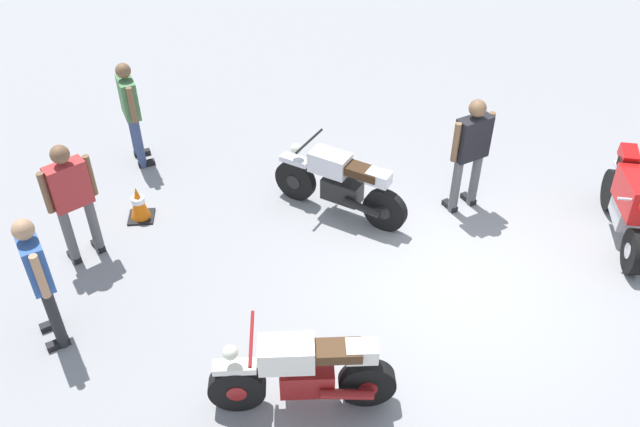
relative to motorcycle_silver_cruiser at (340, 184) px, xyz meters
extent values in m
plane|color=gray|center=(-1.38, 1.52, -0.52)|extent=(40.00, 40.00, 0.00)
cylinder|color=black|center=(0.60, -0.43, -0.20)|extent=(0.59, 0.47, 0.64)
cylinder|color=black|center=(-0.59, 0.41, -0.20)|extent=(0.59, 0.47, 0.64)
cylinder|color=black|center=(0.60, -0.43, -0.20)|extent=(0.26, 0.24, 0.22)
cylinder|color=black|center=(-0.59, 0.41, -0.20)|extent=(0.26, 0.24, 0.22)
cube|color=black|center=(-0.03, 0.02, -0.10)|extent=(0.62, 0.55, 0.32)
cube|color=silver|center=(0.13, -0.10, 0.30)|extent=(0.64, 0.58, 0.30)
cube|color=silver|center=(0.60, -0.43, 0.15)|extent=(0.45, 0.38, 0.08)
cube|color=#382314|center=(-0.24, 0.16, 0.32)|extent=(0.64, 0.56, 0.12)
cube|color=silver|center=(-0.48, 0.33, 0.30)|extent=(0.39, 0.36, 0.18)
cylinder|color=black|center=(-0.26, 0.39, -0.15)|extent=(0.52, 0.41, 0.16)
cylinder|color=black|center=(0.40, -0.29, 0.55)|extent=(0.43, 0.59, 0.04)
sphere|color=silver|center=(0.58, -0.41, 0.35)|extent=(0.16, 0.16, 0.16)
cylinder|color=black|center=(1.43, 3.20, -0.22)|extent=(0.61, 0.19, 0.60)
cylinder|color=black|center=(0.09, 3.26, -0.22)|extent=(0.61, 0.19, 0.60)
cylinder|color=maroon|center=(1.43, 3.20, -0.22)|extent=(0.22, 0.19, 0.21)
cylinder|color=maroon|center=(0.09, 3.26, -0.22)|extent=(0.22, 0.19, 0.21)
cube|color=maroon|center=(0.71, 3.23, -0.12)|extent=(0.57, 0.31, 0.32)
cube|color=white|center=(0.91, 3.22, 0.28)|extent=(0.57, 0.35, 0.30)
cube|color=white|center=(1.43, 3.20, 0.11)|extent=(0.45, 0.18, 0.08)
cube|color=#4C331E|center=(0.46, 3.24, 0.30)|extent=(0.61, 0.29, 0.12)
cube|color=white|center=(0.16, 3.26, 0.28)|extent=(0.33, 0.24, 0.18)
cylinder|color=maroon|center=(0.32, 3.42, -0.17)|extent=(0.56, 0.13, 0.16)
cylinder|color=maroon|center=(1.24, 3.21, 0.53)|extent=(0.07, 0.70, 0.04)
sphere|color=silver|center=(1.46, 3.20, 0.33)|extent=(0.16, 0.16, 0.16)
cylinder|color=black|center=(-3.65, 1.53, -0.22)|extent=(0.30, 0.62, 0.60)
cylinder|color=black|center=(-3.98, 0.23, -0.22)|extent=(0.37, 0.64, 0.60)
cylinder|color=silver|center=(-3.65, 1.53, -0.22)|extent=(0.23, 0.25, 0.21)
cylinder|color=silver|center=(-3.98, 0.23, -0.22)|extent=(0.23, 0.25, 0.21)
cube|color=silver|center=(-3.83, 0.83, -0.12)|extent=(0.41, 0.61, 0.32)
cube|color=red|center=(-3.79, 0.98, 0.28)|extent=(0.59, 1.05, 0.57)
cube|color=black|center=(-3.89, 0.59, 0.35)|extent=(0.40, 0.65, 0.12)
cube|color=red|center=(-3.96, 0.30, 0.43)|extent=(0.30, 0.39, 0.23)
cylinder|color=silver|center=(-3.87, 0.33, 0.25)|extent=(0.19, 0.41, 0.17)
cylinder|color=silver|center=(-4.03, 0.37, 0.25)|extent=(0.19, 0.41, 0.17)
cylinder|color=#262628|center=(3.61, 1.87, -0.09)|extent=(0.17, 0.17, 0.86)
cube|color=black|center=(3.66, 1.89, -0.48)|extent=(0.28, 0.20, 0.08)
cylinder|color=#262628|center=(3.46, 2.17, -0.09)|extent=(0.17, 0.17, 0.86)
cube|color=black|center=(3.52, 2.20, -0.48)|extent=(0.28, 0.20, 0.08)
cube|color=#3359A5|center=(3.54, 2.02, 0.64)|extent=(0.41, 0.53, 0.61)
cylinder|color=tan|center=(3.66, 1.76, 0.66)|extent=(0.12, 0.12, 0.57)
cylinder|color=tan|center=(3.41, 2.28, 0.66)|extent=(0.12, 0.12, 0.57)
sphere|color=tan|center=(3.54, 2.02, 1.09)|extent=(0.23, 0.23, 0.23)
cylinder|color=#59595B|center=(3.32, 0.53, -0.09)|extent=(0.18, 0.18, 0.86)
cube|color=black|center=(3.35, 0.48, -0.48)|extent=(0.23, 0.27, 0.08)
cylinder|color=#59595B|center=(3.60, 0.72, -0.09)|extent=(0.18, 0.18, 0.86)
cube|color=black|center=(3.63, 0.68, -0.48)|extent=(0.23, 0.27, 0.08)
cube|color=#B23333|center=(3.46, 0.63, 0.65)|extent=(0.52, 0.46, 0.61)
cylinder|color=brown|center=(3.22, 0.46, 0.67)|extent=(0.13, 0.13, 0.58)
cylinder|color=brown|center=(3.69, 0.79, 0.67)|extent=(0.13, 0.13, 0.58)
sphere|color=brown|center=(3.46, 0.63, 1.10)|extent=(0.23, 0.23, 0.23)
cylinder|color=#59595B|center=(-1.97, -0.05, -0.08)|extent=(0.17, 0.17, 0.87)
cube|color=black|center=(-1.95, -0.10, -0.48)|extent=(0.20, 0.28, 0.08)
cylinder|color=#59595B|center=(-1.65, 0.09, -0.08)|extent=(0.17, 0.17, 0.87)
cube|color=black|center=(-1.63, 0.04, -0.48)|extent=(0.20, 0.28, 0.08)
cube|color=black|center=(-1.81, 0.02, 0.66)|extent=(0.54, 0.40, 0.62)
cylinder|color=brown|center=(-2.08, -0.10, 0.68)|extent=(0.12, 0.12, 0.58)
cylinder|color=brown|center=(-1.55, 0.14, 0.68)|extent=(0.12, 0.12, 0.58)
sphere|color=brown|center=(-1.81, 0.02, 1.12)|extent=(0.24, 0.24, 0.24)
cylinder|color=#384772|center=(2.98, -1.48, -0.10)|extent=(0.16, 0.16, 0.85)
cube|color=black|center=(2.93, -1.50, -0.48)|extent=(0.28, 0.18, 0.08)
cylinder|color=#384772|center=(3.09, -1.80, -0.10)|extent=(0.16, 0.16, 0.85)
cube|color=black|center=(3.03, -1.82, -0.48)|extent=(0.28, 0.18, 0.08)
cube|color=#4C7F4C|center=(3.04, -1.64, 0.62)|extent=(0.36, 0.52, 0.60)
cylinder|color=brown|center=(2.95, -1.37, 0.64)|extent=(0.11, 0.11, 0.56)
cylinder|color=brown|center=(3.13, -1.91, 0.64)|extent=(0.11, 0.11, 0.56)
sphere|color=brown|center=(3.04, -1.64, 1.07)|extent=(0.23, 0.23, 0.23)
cube|color=black|center=(2.85, -0.15, -0.51)|extent=(0.36, 0.36, 0.03)
cone|color=orange|center=(2.85, -0.15, -0.24)|extent=(0.28, 0.28, 0.50)
cylinder|color=white|center=(2.85, -0.15, -0.20)|extent=(0.19, 0.19, 0.08)
camera|label=1|loc=(0.97, 7.52, 5.42)|focal=37.13mm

